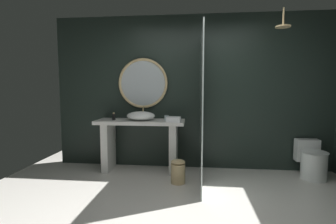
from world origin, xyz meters
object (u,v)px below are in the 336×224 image
at_px(vessel_sink, 141,116).
at_px(soap_dispenser, 114,117).
at_px(tumbler_cup, 167,118).
at_px(rain_shower_head, 283,25).
at_px(round_wall_mirror, 143,83).
at_px(toilet, 312,161).
at_px(waste_bin, 178,171).
at_px(folded_hand_towel, 174,119).

bearing_deg(vessel_sink, soap_dispenser, -177.59).
distance_m(tumbler_cup, rain_shower_head, 2.17).
bearing_deg(round_wall_mirror, toilet, -5.94).
relative_size(tumbler_cup, rain_shower_head, 0.31).
bearing_deg(waste_bin, rain_shower_head, 8.95).
bearing_deg(soap_dispenser, rain_shower_head, -4.78).
bearing_deg(tumbler_cup, soap_dispenser, -176.74).
xyz_separation_m(vessel_sink, round_wall_mirror, (-0.02, 0.26, 0.53)).
distance_m(rain_shower_head, waste_bin, 2.55).
xyz_separation_m(soap_dispenser, waste_bin, (1.09, -0.44, -0.73)).
relative_size(waste_bin, folded_hand_towel, 1.66).
relative_size(rain_shower_head, folded_hand_towel, 1.30).
height_order(tumbler_cup, toilet, tumbler_cup).
bearing_deg(soap_dispenser, toilet, 0.06).
xyz_separation_m(soap_dispenser, toilet, (3.13, 0.00, -0.65)).
relative_size(vessel_sink, tumbler_cup, 5.42).
xyz_separation_m(rain_shower_head, folded_hand_towel, (-1.54, 0.11, -1.37)).
distance_m(vessel_sink, folded_hand_towel, 0.56).
height_order(vessel_sink, waste_bin, vessel_sink).
bearing_deg(waste_bin, vessel_sink, 144.38).
bearing_deg(round_wall_mirror, folded_hand_towel, -34.54).
bearing_deg(vessel_sink, folded_hand_towel, -12.79).
bearing_deg(round_wall_mirror, tumbler_cup, -28.18).
distance_m(waste_bin, folded_hand_towel, 0.80).
height_order(vessel_sink, rain_shower_head, rain_shower_head).
bearing_deg(toilet, soap_dispenser, -179.94).
xyz_separation_m(vessel_sink, folded_hand_towel, (0.55, -0.12, -0.04)).
distance_m(toilet, waste_bin, 2.08).
height_order(tumbler_cup, round_wall_mirror, round_wall_mirror).
xyz_separation_m(tumbler_cup, folded_hand_towel, (0.13, -0.16, -0.00)).
xyz_separation_m(round_wall_mirror, toilet, (2.69, -0.28, -1.20)).
relative_size(tumbler_cup, folded_hand_towel, 0.41).
relative_size(vessel_sink, round_wall_mirror, 0.54).
bearing_deg(round_wall_mirror, rain_shower_head, -13.23).
bearing_deg(folded_hand_towel, toilet, 2.92).
distance_m(round_wall_mirror, toilet, 2.96).
relative_size(round_wall_mirror, rain_shower_head, 3.15).
bearing_deg(waste_bin, tumbler_cup, 114.39).
relative_size(vessel_sink, folded_hand_towel, 2.21).
height_order(waste_bin, folded_hand_towel, folded_hand_towel).
bearing_deg(vessel_sink, waste_bin, -35.62).
bearing_deg(vessel_sink, round_wall_mirror, 93.71).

